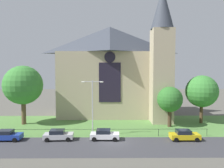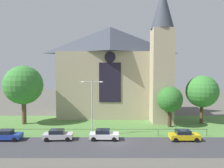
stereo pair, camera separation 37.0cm
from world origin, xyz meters
name	(u,v)px [view 1 (the left image)]	position (x,y,z in m)	size (l,w,h in m)	color
ground	(113,124)	(0.00, 10.00, 0.00)	(160.00, 160.00, 0.00)	#56544C
road_asphalt	(115,146)	(0.00, -2.00, 0.00)	(120.00, 8.00, 0.01)	#38383D
grass_verge	(113,127)	(0.00, 8.00, 0.00)	(120.00, 20.00, 0.01)	#517F3D
church_building	(113,70)	(0.13, 19.08, 10.27)	(23.20, 16.20, 26.00)	tan
iron_railing	(110,130)	(-0.64, 2.50, 0.97)	(30.02, 0.07, 1.13)	black
tree_left_far	(23,85)	(-16.88, 10.48, 7.36)	(7.27, 7.27, 11.03)	brown
tree_right_far	(202,91)	(16.97, 11.07, 6.12)	(6.10, 6.10, 9.20)	#4C3823
tree_right_near	(170,100)	(10.12, 8.35, 4.90)	(4.55, 4.55, 7.23)	#423021
streetlamp_near	(92,101)	(-3.27, 2.40, 5.45)	(3.37, 0.26, 8.62)	#B2B2B7
parked_car_blue	(6,135)	(-15.57, 0.63, 0.74)	(4.22, 2.06, 1.51)	#1E3899
parked_car_silver	(58,135)	(-8.13, 0.75, 0.74)	(4.28, 2.19, 1.51)	#B7B7BC
parked_car_white	(104,135)	(-1.42, 0.85, 0.74)	(4.25, 2.13, 1.51)	silver
parked_car_yellow	(184,135)	(10.16, 0.51, 0.74)	(4.21, 2.04, 1.51)	gold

